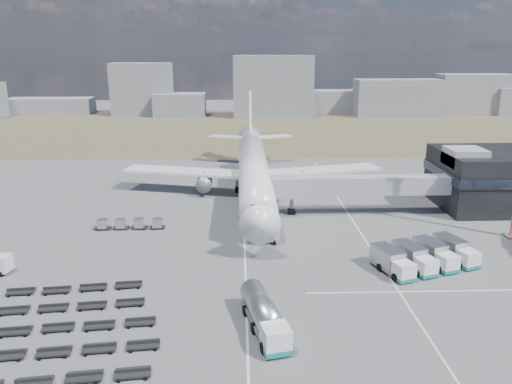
{
  "coord_description": "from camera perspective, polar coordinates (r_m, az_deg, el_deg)",
  "views": [
    {
      "loc": [
        -2.56,
        -60.34,
        27.79
      ],
      "look_at": [
        0.1,
        20.63,
        4.0
      ],
      "focal_mm": 35.0,
      "sensor_mm": 36.0,
      "label": 1
    }
  ],
  "objects": [
    {
      "name": "ground",
      "position": [
        66.48,
        0.5,
        -8.35
      ],
      "size": [
        420.0,
        420.0,
        0.0
      ],
      "primitive_type": "plane",
      "color": "#565659",
      "rests_on": "ground"
    },
    {
      "name": "grass_strip",
      "position": [
        172.61,
        -1.02,
        7.1
      ],
      "size": [
        420.0,
        90.0,
        0.01
      ],
      "primitive_type": "cube",
      "color": "brown",
      "rests_on": "ground"
    },
    {
      "name": "lane_markings",
      "position": [
        70.25,
        8.45,
        -7.12
      ],
      "size": [
        47.12,
        110.0,
        0.01
      ],
      "color": "silver",
      "rests_on": "ground"
    },
    {
      "name": "jet_bridge",
      "position": [
        85.91,
        10.6,
        0.73
      ],
      "size": [
        30.3,
        3.8,
        7.05
      ],
      "color": "#939399",
      "rests_on": "ground"
    },
    {
      "name": "airliner",
      "position": [
        95.44,
        -0.29,
        2.73
      ],
      "size": [
        51.59,
        64.53,
        17.62
      ],
      "color": "white",
      "rests_on": "ground"
    },
    {
      "name": "skyline",
      "position": [
        208.01,
        -1.79,
        10.86
      ],
      "size": [
        298.19,
        26.57,
        24.24
      ],
      "color": "gray",
      "rests_on": "ground"
    },
    {
      "name": "fuel_tanker",
      "position": [
        51.72,
        0.97,
        -13.95
      ],
      "size": [
        4.92,
        10.77,
        3.38
      ],
      "rotation": [
        0.0,
        0.0,
        0.23
      ],
      "color": "white",
      "rests_on": "ground"
    },
    {
      "name": "pushback_tug",
      "position": [
        73.61,
        1.35,
        -5.21
      ],
      "size": [
        3.54,
        2.44,
        1.47
      ],
      "primitive_type": "cube",
      "rotation": [
        0.0,
        0.0,
        -0.2
      ],
      "color": "white",
      "rests_on": "ground"
    },
    {
      "name": "catering_truck",
      "position": [
        90.49,
        1.45,
        -0.5
      ],
      "size": [
        4.15,
        7.05,
        3.03
      ],
      "rotation": [
        0.0,
        0.0,
        -0.23
      ],
      "color": "white",
      "rests_on": "ground"
    },
    {
      "name": "service_trucks_near",
      "position": [
        68.97,
        18.71,
        -6.96
      ],
      "size": [
        14.03,
        10.62,
        2.77
      ],
      "rotation": [
        0.0,
        0.0,
        0.34
      ],
      "color": "white",
      "rests_on": "ground"
    },
    {
      "name": "uld_row",
      "position": [
        81.05,
        -14.21,
        -3.53
      ],
      "size": [
        10.89,
        1.6,
        1.51
      ],
      "rotation": [
        0.0,
        0.0,
        0.02
      ],
      "color": "black",
      "rests_on": "ground"
    },
    {
      "name": "baggage_dollies",
      "position": [
        56.33,
        -23.88,
        -14.31
      ],
      "size": [
        25.58,
        21.13,
        0.74
      ],
      "rotation": [
        0.0,
        0.0,
        0.11
      ],
      "color": "black",
      "rests_on": "ground"
    }
  ]
}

